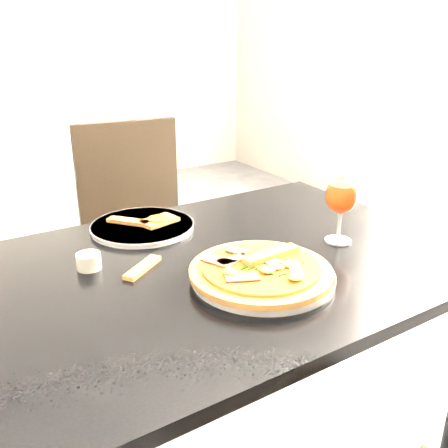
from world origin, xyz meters
TOP-DOWN VIEW (x-y plane):
  - dining_table at (0.26, -0.33)m, footprint 1.21×0.82m
  - chair_far at (0.41, 0.49)m, footprint 0.47×0.47m
  - plate_main at (0.31, -0.46)m, footprint 0.40×0.40m
  - pizza at (0.30, -0.46)m, footprint 0.30×0.30m
  - plate_second at (0.20, -0.05)m, footprint 0.36×0.36m
  - crust_scraps at (0.22, -0.05)m, footprint 0.17×0.14m
  - loose_crust at (0.11, -0.27)m, footprint 0.11×0.09m
  - sauce_cup at (0.01, -0.21)m, footprint 0.05×0.05m
  - beer_glass at (0.59, -0.39)m, footprint 0.08×0.08m

SIDE VIEW (x-z plane):
  - chair_far at x=0.41m, z-range 0.05..0.97m
  - dining_table at x=0.26m, z-range 0.28..1.03m
  - loose_crust at x=0.11m, z-range 0.75..0.76m
  - plate_second at x=0.20m, z-range 0.75..0.76m
  - plate_main at x=0.31m, z-range 0.75..0.77m
  - sauce_cup at x=0.01m, z-range 0.75..0.79m
  - crust_scraps at x=0.22m, z-range 0.76..0.78m
  - pizza at x=0.30m, z-range 0.76..0.79m
  - beer_glass at x=0.59m, z-range 0.79..0.96m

